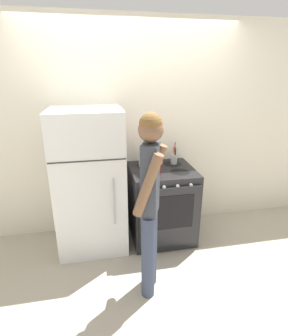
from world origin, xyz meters
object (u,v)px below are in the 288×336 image
stove_range (162,203)px  tea_kettle (147,161)px  utensil_jar (174,158)px  person (150,198)px  refrigerator (90,181)px  dutch_oven_pot (151,167)px

stove_range → tea_kettle: bearing=132.8°
stove_range → tea_kettle: (-0.15, 0.16, 0.50)m
utensil_jar → person: (-0.51, -0.97, -0.01)m
refrigerator → tea_kettle: bearing=11.2°
dutch_oven_pot → person: size_ratio=0.16×
tea_kettle → person: 0.98m
refrigerator → dutch_oven_pot: 0.70m
utensil_jar → tea_kettle: bearing=-178.8°
stove_range → tea_kettle: tea_kettle is taller
dutch_oven_pot → tea_kettle: tea_kettle is taller
refrigerator → stove_range: refrigerator is taller
stove_range → person: size_ratio=0.54×
utensil_jar → person: 1.10m
stove_range → dutch_oven_pot: dutch_oven_pot is taller
dutch_oven_pot → person: (-0.16, -0.69, -0.02)m
tea_kettle → utensil_jar: size_ratio=0.92×
person → utensil_jar: bearing=-6.2°
tea_kettle → person: person is taller
utensil_jar → stove_range: bearing=-137.0°
dutch_oven_pot → stove_range: bearing=33.9°
refrigerator → dutch_oven_pot: size_ratio=6.14×
dutch_oven_pot → refrigerator: bearing=167.9°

